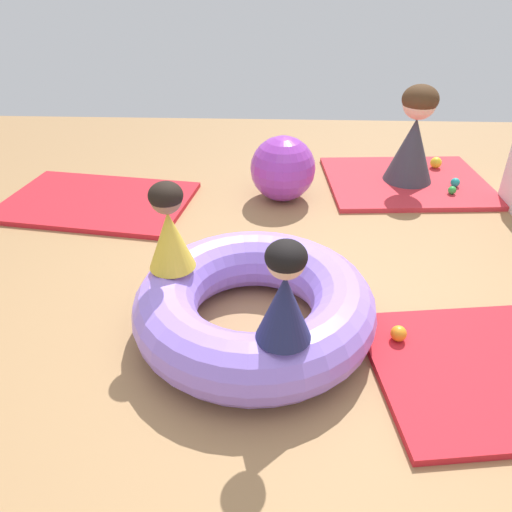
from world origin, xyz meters
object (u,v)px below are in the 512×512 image
Objects in this scene: child_in_yellow at (169,227)px; play_ball_yellow at (436,163)px; child_in_navy at (285,293)px; play_ball_orange at (399,333)px; exercise_ball_large at (283,169)px; play_ball_green at (452,190)px; adult_seated at (414,136)px; play_ball_teal at (455,182)px; inflatable_cushion at (254,306)px.

play_ball_yellow is (2.00, 2.21, -0.47)m from child_in_yellow.
child_in_navy is 0.84m from play_ball_orange.
play_ball_orange is at bearing -116.72° from child_in_yellow.
child_in_yellow is 0.91× the size of exercise_ball_large.
child_in_yellow reaches higher than child_in_navy.
child_in_yellow is 7.15× the size of play_ball_green.
adult_seated is 0.53m from play_ball_teal.
play_ball_teal is at bearing -83.00° from play_ball_yellow.
child_in_yellow is at bearing -139.06° from play_ball_teal.
child_in_yellow is 4.66× the size of play_ball_yellow.
adult_seated is at bearing 137.01° from play_ball_green.
exercise_ball_large reaches higher than play_ball_yellow.
adult_seated reaches higher than play_ball_green.
inflatable_cushion is 12.38× the size of play_ball_yellow.
play_ball_orange is (0.60, 0.33, -0.48)m from child_in_navy.
adult_seated is at bearing 55.13° from child_in_navy.
exercise_ball_large is (-1.47, -0.21, 0.18)m from play_ball_teal.
inflatable_cushion is at bearing -131.70° from play_ball_green.
play_ball_orange is at bearing -113.82° from play_ball_teal.
inflatable_cushion is 0.60m from child_in_yellow.
child_in_navy is at bearing -117.44° from play_ball_yellow.
play_ball_teal is at bearing -66.22° from child_in_yellow.
inflatable_cushion is 1.56× the size of adult_seated.
child_in_yellow is 5.75× the size of play_ball_orange.
play_ball_green is (1.98, 1.63, -0.49)m from child_in_yellow.
inflatable_cushion is at bearing -95.17° from exercise_ball_large.
play_ball_teal is (0.05, -0.42, -0.01)m from play_ball_yellow.
play_ball_orange is 2.00m from play_ball_green.
inflatable_cushion is 2.49m from play_ball_teal.
adult_seated is at bearing -58.42° from child_in_yellow.
child_in_navy is at bearing -149.80° from child_in_yellow.
play_ball_yellow is 1.33× the size of play_ball_teal.
play_ball_teal is at bearing 8.20° from exercise_ball_large.
adult_seated reaches higher than play_ball_orange.
play_ball_green is at bearing -67.76° from child_in_yellow.
inflatable_cushion is 2.39m from adult_seated.
play_ball_teal is at bearing 49.43° from inflatable_cushion.
play_ball_green is (1.41, 2.16, -0.49)m from child_in_navy.
play_ball_yellow is 0.58m from play_ball_green.
child_in_navy is 2.63m from play_ball_green.
play_ball_yellow reaches higher than play_ball_green.
adult_seated is at bearing 17.50° from exercise_ball_large.
child_in_yellow is (-0.44, 0.11, 0.40)m from inflatable_cushion.
inflatable_cushion is 15.26× the size of play_ball_orange.
play_ball_orange is (1.18, -0.20, -0.48)m from child_in_yellow.
child_in_yellow is at bearing 126.68° from child_in_navy.
adult_seated is at bearing 76.69° from play_ball_orange.
child_in_yellow reaches higher than inflatable_cushion.
adult_seated reaches higher than exercise_ball_large.
child_in_yellow is at bearing -140.60° from play_ball_green.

